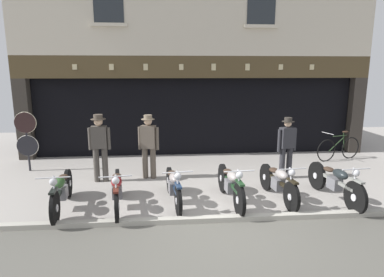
% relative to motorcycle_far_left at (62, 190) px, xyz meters
% --- Properties ---
extents(ground, '(23.57, 22.00, 0.18)m').
position_rel_motorcycle_far_left_xyz_m(ground, '(3.23, -1.87, -0.47)').
color(ground, '#9C9690').
extents(shop_facade, '(11.87, 4.42, 6.70)m').
position_rel_motorcycle_far_left_xyz_m(shop_facade, '(3.23, 6.10, 1.35)').
color(shop_facade, black).
rests_on(shop_facade, ground).
extents(motorcycle_far_left, '(0.62, 2.07, 0.93)m').
position_rel_motorcycle_far_left_xyz_m(motorcycle_far_left, '(0.00, 0.00, 0.00)').
color(motorcycle_far_left, black).
rests_on(motorcycle_far_left, ground).
extents(motorcycle_left, '(0.62, 2.02, 0.92)m').
position_rel_motorcycle_far_left_xyz_m(motorcycle_left, '(1.13, -0.02, -0.00)').
color(motorcycle_left, black).
rests_on(motorcycle_left, ground).
extents(motorcycle_center_left, '(0.62, 1.92, 0.90)m').
position_rel_motorcycle_far_left_xyz_m(motorcycle_center_left, '(2.32, 0.15, -0.01)').
color(motorcycle_center_left, black).
rests_on(motorcycle_center_left, ground).
extents(motorcycle_center, '(0.62, 2.06, 0.93)m').
position_rel_motorcycle_far_left_xyz_m(motorcycle_center, '(3.56, 0.06, 0.01)').
color(motorcycle_center, black).
rests_on(motorcycle_center, ground).
extents(motorcycle_center_right, '(0.62, 1.95, 0.92)m').
position_rel_motorcycle_far_left_xyz_m(motorcycle_center_right, '(4.65, 0.14, -0.01)').
color(motorcycle_center_right, black).
rests_on(motorcycle_center_right, ground).
extents(motorcycle_right, '(0.62, 2.12, 0.94)m').
position_rel_motorcycle_far_left_xyz_m(motorcycle_right, '(5.90, 0.02, 0.01)').
color(motorcycle_right, black).
rests_on(motorcycle_right, ground).
extents(salesman_left, '(0.56, 0.37, 1.77)m').
position_rel_motorcycle_far_left_xyz_m(salesman_left, '(0.48, 1.78, 0.57)').
color(salesman_left, '#47423D').
rests_on(salesman_left, ground).
extents(shopkeeper_center, '(0.55, 0.35, 1.72)m').
position_rel_motorcycle_far_left_xyz_m(shopkeeper_center, '(1.72, 1.95, 0.53)').
color(shopkeeper_center, brown).
rests_on(shopkeeper_center, ground).
extents(salesman_right, '(0.55, 0.33, 1.65)m').
position_rel_motorcycle_far_left_xyz_m(salesman_right, '(5.38, 1.66, 0.48)').
color(salesman_right, '#2D2D33').
rests_on(salesman_right, ground).
extents(tyre_sign_pole, '(0.61, 0.06, 1.72)m').
position_rel_motorcycle_far_left_xyz_m(tyre_sign_pole, '(-1.75, 2.89, 0.62)').
color(tyre_sign_pole, '#232328').
rests_on(tyre_sign_pole, ground).
extents(advert_board_near, '(0.82, 0.03, 1.12)m').
position_rel_motorcycle_far_left_xyz_m(advert_board_near, '(5.79, 4.51, 1.29)').
color(advert_board_near, silver).
extents(advert_board_far, '(0.79, 0.03, 0.92)m').
position_rel_motorcycle_far_left_xyz_m(advert_board_far, '(6.94, 4.51, 1.20)').
color(advert_board_far, silver).
extents(leaning_bicycle, '(1.67, 0.66, 0.95)m').
position_rel_motorcycle_far_left_xyz_m(leaning_bicycle, '(7.77, 3.32, -0.05)').
color(leaning_bicycle, black).
rests_on(leaning_bicycle, ground).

